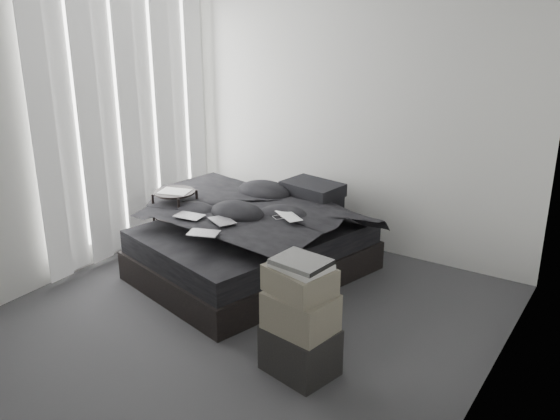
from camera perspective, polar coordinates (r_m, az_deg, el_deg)
The scene contains 23 objects.
floor at distance 4.74m, azimuth -5.32°, elevation -11.39°, with size 3.60×4.20×0.01m, color #37373A.
wall_back at distance 5.95m, azimuth 6.82°, elevation 8.60°, with size 3.60×0.01×2.60m, color silver.
wall_left at distance 5.49m, azimuth -20.94°, elevation 6.46°, with size 0.01×4.20×2.60m, color silver.
wall_right at distance 3.45m, azimuth 18.39°, elevation -0.71°, with size 0.01×4.20×2.60m, color silver.
window_left at distance 6.03m, azimuth -14.06°, elevation 8.78°, with size 0.02×2.00×2.30m, color white.
curtain_left at distance 6.00m, azimuth -13.67°, elevation 8.09°, with size 0.06×2.12×2.48m, color white.
bed at distance 5.61m, azimuth -2.44°, elevation -4.60°, with size 1.44×1.90×0.26m, color black.
mattress at distance 5.52m, azimuth -2.47°, elevation -2.43°, with size 1.38×1.84×0.20m, color black.
duvet at distance 5.41m, azimuth -2.88°, elevation -0.48°, with size 1.40×1.62×0.22m, color black.
pillow_lower at distance 5.95m, azimuth 2.65°, elevation 0.99°, with size 0.57×0.39×0.13m, color black.
pillow_upper at distance 5.86m, azimuth 2.99°, elevation 1.95°, with size 0.53×0.37×0.12m, color black.
laptop at distance 5.18m, azimuth 0.35°, elevation 0.03°, with size 0.30×0.20×0.02m, color silver.
comic_a at distance 5.29m, azimuth -8.33°, elevation 0.16°, with size 0.24×0.16×0.01m, color black.
comic_b at distance 5.15m, azimuth -5.33°, elevation -0.20°, with size 0.24×0.16×0.01m, color black.
comic_c at distance 4.91m, azimuth -7.05°, elevation -1.24°, with size 0.24×0.16×0.01m, color black.
side_stand at distance 5.84m, azimuth -9.43°, elevation -1.57°, with size 0.37×0.37×0.69m, color black.
papers at distance 5.71m, azimuth -9.61°, elevation 1.65°, with size 0.26×0.20×0.01m, color white.
floor_books at distance 6.41m, azimuth -9.38°, elevation -2.28°, with size 0.12×0.17×0.12m, color black.
box_lower at distance 4.25m, azimuth 1.85°, elevation -12.65°, with size 0.45×0.35×0.33m, color black.
box_mid at distance 4.09m, azimuth 1.89°, elevation -9.27°, with size 0.42×0.33×0.26m, color #6E6857.
box_upper at distance 4.00m, azimuth 1.82°, elevation -6.42°, with size 0.40×0.32×0.18m, color #6E6857.
art_book_white at distance 3.95m, azimuth 1.94°, elevation -5.09°, with size 0.34×0.28×0.03m, color silver.
art_book_snake at distance 3.93m, azimuth 1.95°, elevation -4.74°, with size 0.33×0.27×0.03m, color silver.
Camera 1 is at (2.53, -3.16, 2.45)m, focal length 40.00 mm.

